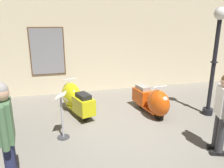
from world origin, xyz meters
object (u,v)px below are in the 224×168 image
Objects in this scene: info_stanchion at (62,120)px; scooter_1 at (153,101)px; lamppost at (215,53)px; scooter_0 at (75,98)px; visitor_1 at (223,109)px; visitor_0 at (6,131)px.

scooter_1 is at bearing 13.98° from info_stanchion.
lamppost reaches higher than info_stanchion.
info_stanchion is at bearing -84.27° from scooter_1.
scooter_0 is 3.85m from visitor_1.
lamppost is 2.15m from visitor_1.
scooter_1 is at bearing 167.40° from lamppost.
visitor_0 is at bearing 137.98° from scooter_0.
visitor_0 reaches higher than visitor_1.
scooter_1 is at bearing -55.02° from visitor_1.
scooter_1 is (2.12, -0.77, -0.01)m from scooter_0.
scooter_1 is 0.54× the size of lamppost.
info_stanchion is at bearing 52.32° from visitor_0.
lamppost is at bearing 3.88° from info_stanchion.
scooter_0 is 0.93× the size of visitor_0.
visitor_0 reaches higher than scooter_1.
scooter_1 is 0.90× the size of visitor_0.
info_stanchion is at bearing 145.30° from scooter_0.
lamppost is at bearing -125.19° from scooter_0.
visitor_1 is (-1.08, -1.66, -0.83)m from lamppost.
scooter_0 is at bearing -118.10° from scooter_1.
lamppost reaches higher than scooter_0.
visitor_0 is (-1.23, -2.82, 0.58)m from scooter_0.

